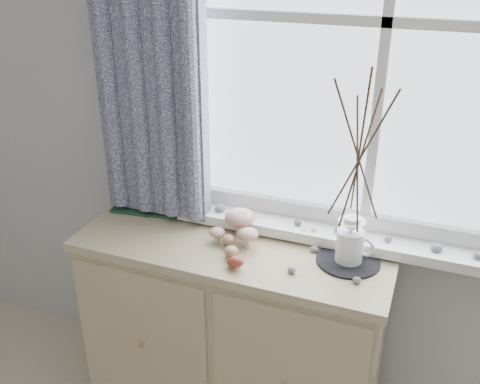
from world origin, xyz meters
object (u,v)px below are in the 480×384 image
Objects in this scene: botanical_book at (145,186)px; sideboard at (233,334)px; twig_pitcher at (359,152)px; toadstool_cluster at (239,223)px.

sideboard is at bearing -21.17° from botanical_book.
botanical_book is at bearing 167.17° from sideboard.
botanical_book is 0.90m from twig_pitcher.
toadstool_cluster is 0.55m from twig_pitcher.
twig_pitcher reaches higher than sideboard.
twig_pitcher reaches higher than botanical_book.
sideboard is at bearing -156.50° from twig_pitcher.
sideboard is 0.70m from botanical_book.
toadstool_cluster is (0.43, -0.04, -0.07)m from botanical_book.
twig_pitcher is (0.85, -0.05, 0.29)m from botanical_book.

